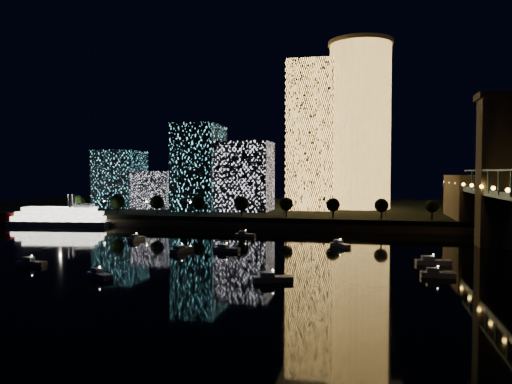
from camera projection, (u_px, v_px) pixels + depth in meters
ground at (272, 267)px, 128.14m from camera, size 520.00×520.00×0.00m
far_bank at (323, 210)px, 284.17m from camera, size 420.00×160.00×5.00m
seawall at (308, 227)px, 208.09m from camera, size 420.00×6.00×3.00m
tower_cylindrical at (360, 125)px, 264.71m from camera, size 34.00×34.00×88.18m
tower_rectangular at (312, 136)px, 257.44m from camera, size 23.80×23.80×75.73m
midrise_blocks at (189, 175)px, 259.08m from camera, size 96.64×34.54×43.39m
riverboat at (55, 218)px, 225.48m from camera, size 49.62×16.00×14.69m
motorboats at (244, 255)px, 142.80m from camera, size 111.42×82.34×2.78m
esplanade_trees at (226, 203)px, 221.51m from camera, size 165.53×6.82×8.91m
street_lamps at (236, 206)px, 226.78m from camera, size 132.70×0.70×5.65m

